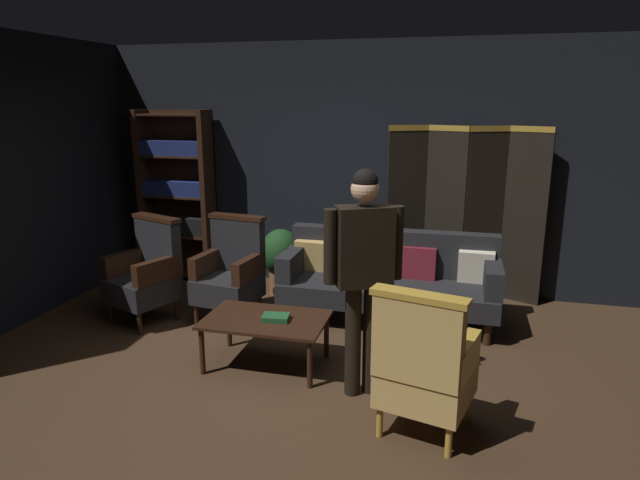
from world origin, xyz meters
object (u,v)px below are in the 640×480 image
Objects in this scene: folding_screen at (464,211)px; armchair_wing_right at (231,272)px; coffee_table at (266,323)px; book_green_cloth at (276,318)px; armchair_gilt_accent at (424,366)px; armchair_wing_left at (147,273)px; standing_figure at (363,263)px; potted_plant at (281,257)px; bookshelf at (177,194)px; velvet_couch at (389,275)px.

folding_screen is 2.59m from armchair_wing_right.
folding_screen is 1.90× the size of coffee_table.
folding_screen is at bearing 55.62° from book_green_cloth.
armchair_gilt_accent is 1.00× the size of armchair_wing_left.
coffee_table is 0.59× the size of standing_figure.
armchair_gilt_accent reaches higher than coffee_table.
potted_plant is 1.83m from book_green_cloth.
bookshelf reaches higher than potted_plant.
standing_figure is (-0.48, 0.43, 0.54)m from armchair_gilt_accent.
standing_figure reaches higher than armchair_wing_left.
armchair_wing_left is at bearing -134.15° from potted_plant.
folding_screen is at bearing 73.29° from standing_figure.
bookshelf is 1.20× the size of standing_figure.
standing_figure is (0.84, -0.23, 0.65)m from coffee_table.
book_green_cloth reaches higher than coffee_table.
coffee_table is at bearing 164.47° from standing_figure.
folding_screen reaches higher than standing_figure.
armchair_gilt_accent is (3.17, -2.68, -0.56)m from bookshelf.
armchair_gilt_accent reaches higher than velvet_couch.
velvet_couch is 1.37m from potted_plant.
velvet_couch is (2.70, -0.74, -0.60)m from bookshelf.
bookshelf is 1.71m from armchair_wing_right.
velvet_couch is 1.61m from standing_figure.
armchair_gilt_accent is (-0.22, -2.77, -0.50)m from folding_screen.
coffee_table is 1.13m from armchair_wing_right.
folding_screen is at bearing 28.50° from armchair_wing_right.
coffee_table is at bearing -126.30° from folding_screen.
velvet_couch is 1.54m from coffee_table.
coffee_table is 1.09m from standing_figure.
coffee_table is 0.12m from book_green_cloth.
armchair_wing_left reaches higher than coffee_table.
standing_figure reaches higher than book_green_cloth.
potted_plant is (0.25, 0.85, -0.06)m from armchair_wing_right.
bookshelf is 1.97× the size of armchair_wing_right.
armchair_gilt_accent is 4.83× the size of book_green_cloth.
velvet_couch reaches higher than book_green_cloth.
armchair_gilt_accent is at bearing -94.53° from folding_screen.
coffee_table is (1.85, -2.01, -0.68)m from bookshelf.
armchair_gilt_accent is at bearing -27.79° from book_green_cloth.
armchair_wing_right is (-0.69, 0.89, 0.12)m from coffee_table.
folding_screen is 8.82× the size of book_green_cloth.
folding_screen is 2.63m from book_green_cloth.
armchair_gilt_accent is at bearing -26.67° from coffee_table.
standing_figure is (-0.01, -1.51, 0.57)m from velvet_couch.
velvet_couch is at bearing -129.83° from folding_screen.
book_green_cloth is at bearing -49.27° from armchair_wing_right.
standing_figure reaches higher than velvet_couch.
book_green_cloth is at bearing 163.80° from standing_figure.
bookshelf is at bearing 135.90° from armchair_wing_right.
coffee_table is (-0.85, -1.28, -0.08)m from velvet_couch.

